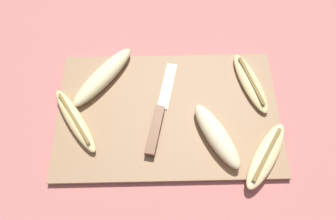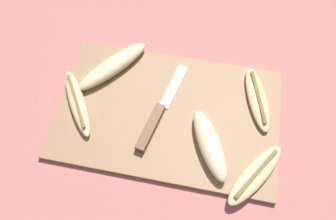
{
  "view_description": "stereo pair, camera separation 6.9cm",
  "coord_description": "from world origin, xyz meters",
  "px_view_note": "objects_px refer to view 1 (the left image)",
  "views": [
    {
      "loc": [
        -0.01,
        -0.32,
        0.64
      ],
      "look_at": [
        0.0,
        0.0,
        0.02
      ],
      "focal_mm": 35.0,
      "sensor_mm": 36.0,
      "label": 1
    },
    {
      "loc": [
        0.06,
        -0.32,
        0.64
      ],
      "look_at": [
        0.0,
        0.0,
        0.02
      ],
      "focal_mm": 35.0,
      "sensor_mm": 36.0,
      "label": 2
    }
  ],
  "objects_px": {
    "banana_spotted_left": "(250,83)",
    "banana_soft_right": "(103,77)",
    "knife": "(157,123)",
    "banana_mellow_near": "(266,155)",
    "banana_cream_curved": "(217,135)",
    "banana_golden_short": "(75,120)"
  },
  "relations": [
    {
      "from": "banana_mellow_near",
      "to": "banana_soft_right",
      "type": "relative_size",
      "value": 0.89
    },
    {
      "from": "banana_spotted_left",
      "to": "banana_soft_right",
      "type": "distance_m",
      "value": 0.33
    },
    {
      "from": "knife",
      "to": "banana_mellow_near",
      "type": "bearing_deg",
      "value": -7.79
    },
    {
      "from": "knife",
      "to": "banana_soft_right",
      "type": "relative_size",
      "value": 1.3
    },
    {
      "from": "banana_golden_short",
      "to": "banana_spotted_left",
      "type": "relative_size",
      "value": 0.98
    },
    {
      "from": "banana_cream_curved",
      "to": "banana_soft_right",
      "type": "distance_m",
      "value": 0.28
    },
    {
      "from": "banana_golden_short",
      "to": "banana_soft_right",
      "type": "xyz_separation_m",
      "value": [
        0.05,
        0.1,
        0.0
      ]
    },
    {
      "from": "banana_mellow_near",
      "to": "banana_golden_short",
      "type": "distance_m",
      "value": 0.4
    },
    {
      "from": "banana_mellow_near",
      "to": "banana_cream_curved",
      "type": "bearing_deg",
      "value": 156.27
    },
    {
      "from": "banana_mellow_near",
      "to": "banana_soft_right",
      "type": "height_order",
      "value": "banana_soft_right"
    },
    {
      "from": "knife",
      "to": "banana_cream_curved",
      "type": "height_order",
      "value": "banana_cream_curved"
    },
    {
      "from": "banana_mellow_near",
      "to": "banana_spotted_left",
      "type": "distance_m",
      "value": 0.17
    },
    {
      "from": "knife",
      "to": "banana_soft_right",
      "type": "distance_m",
      "value": 0.16
    },
    {
      "from": "banana_cream_curved",
      "to": "banana_spotted_left",
      "type": "xyz_separation_m",
      "value": [
        0.09,
        0.13,
        -0.01
      ]
    },
    {
      "from": "knife",
      "to": "banana_spotted_left",
      "type": "xyz_separation_m",
      "value": [
        0.21,
        0.09,
        0.0
      ]
    },
    {
      "from": "banana_cream_curved",
      "to": "banana_spotted_left",
      "type": "distance_m",
      "value": 0.16
    },
    {
      "from": "banana_mellow_near",
      "to": "banana_soft_right",
      "type": "distance_m",
      "value": 0.39
    },
    {
      "from": "knife",
      "to": "banana_cream_curved",
      "type": "relative_size",
      "value": 1.42
    },
    {
      "from": "banana_spotted_left",
      "to": "knife",
      "type": "bearing_deg",
      "value": -155.89
    },
    {
      "from": "banana_golden_short",
      "to": "banana_soft_right",
      "type": "distance_m",
      "value": 0.12
    },
    {
      "from": "banana_golden_short",
      "to": "banana_spotted_left",
      "type": "height_order",
      "value": "banana_golden_short"
    },
    {
      "from": "banana_golden_short",
      "to": "banana_soft_right",
      "type": "relative_size",
      "value": 0.93
    }
  ]
}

